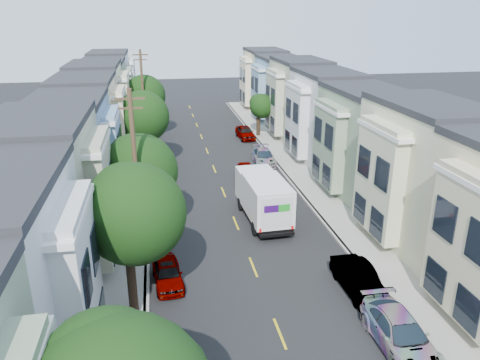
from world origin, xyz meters
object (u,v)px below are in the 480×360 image
Objects in this scene: parked_left_c at (168,273)px; parked_right_d at (245,133)px; tree_far_r at (261,107)px; parked_right_c at (264,157)px; parked_right_a at (400,334)px; tree_d at (142,117)px; parked_left_d at (162,187)px; utility_pole_far at (143,97)px; utility_pole_near at (136,178)px; lead_sedan at (245,172)px; tree_b at (132,214)px; tree_e at (144,96)px; fedex_truck at (263,196)px; tree_c at (138,172)px.

parked_left_c is 30.76m from parked_right_d.
parked_right_c is at bearing -100.99° from tree_far_r.
parked_right_c is at bearing 90.55° from parked_right_a.
tree_d is at bearing -142.67° from tree_far_r.
parked_left_d reaches higher than parked_right_d.
utility_pole_near is at bearing -90.00° from utility_pole_far.
utility_pole_far reaches higher than tree_d.
utility_pole_near reaches higher than lead_sedan.
tree_d is 11.99m from parked_right_c.
parked_left_d is at bearing 82.08° from utility_pole_near.
utility_pole_near is (0.00, 5.36, -0.18)m from tree_b.
fedex_truck is (8.28, -24.32, -3.09)m from tree_e.
lead_sedan is at bearing -107.84° from tree_far_r.
tree_d reaches higher than tree_e.
tree_e is 1.87× the size of parked_left_c.
tree_far_r is 0.50× the size of utility_pole_far.
tree_c reaches higher than lead_sedan.
parked_right_c is at bearing -46.37° from tree_e.
tree_c is at bearing -90.00° from utility_pole_far.
tree_c is at bearing 90.00° from tree_b.
parked_right_d is at bearing 94.47° from parked_right_c.
tree_b is 1.70× the size of parked_right_c.
parked_right_d is (0.00, 36.11, -0.01)m from parked_right_a.
parked_right_d is at bearing 80.08° from fedex_truck.
fedex_truck reaches higher than parked_left_c.
parked_right_c is at bearing 37.07° from parked_left_d.
parked_right_c is (2.55, 3.87, 0.05)m from lead_sedan.
tree_e is 1.08× the size of fedex_truck.
tree_far_r is at bearing 83.47° from parked_right_c.
parked_right_d is at bearing 70.51° from tree_b.
parked_right_c is at bearing 51.72° from tree_c.
tree_d is at bearing 90.00° from tree_c.
tree_d is 17.01m from utility_pole_near.
tree_far_r is at bearing 57.81° from parked_left_d.
parked_left_c is 21.98m from parked_right_c.
tree_e is (-0.00, 25.95, 0.24)m from tree_c.
parked_right_a reaches higher than lead_sedan.
tree_c is 14.40m from tree_d.
tree_b is 13.16m from fedex_truck.
utility_pole_far is (0.00, 26.00, 0.00)m from utility_pole_near.
tree_b is 33.89m from parked_right_d.
tree_c is 18.51m from parked_right_c.
tree_c is 0.97× the size of tree_e.
tree_d reaches higher than lead_sedan.
tree_e is 40.20m from parked_right_a.
tree_d is at bearing 163.00° from lead_sedan.
utility_pole_far is 16.30m from lead_sedan.
fedex_truck is 1.37× the size of parked_right_a.
parked_left_d is (1.40, -18.49, -4.12)m from tree_e.
tree_b is at bearing -90.00° from tree_e.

